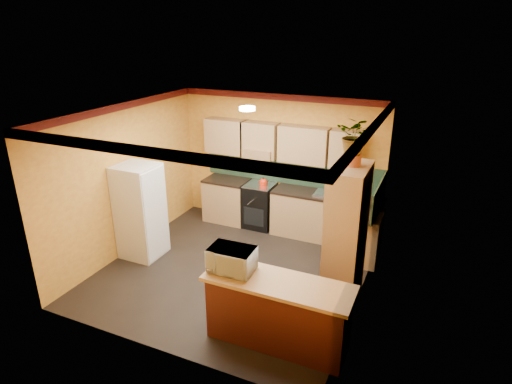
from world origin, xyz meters
TOP-DOWN VIEW (x-y plane):
  - room_shell at (0.02, 0.28)m, footprint 4.24×4.24m
  - base_cabinets_back at (0.33, 1.80)m, footprint 3.65×0.60m
  - countertop_back at (0.33, 1.80)m, footprint 3.65×0.62m
  - stove at (-0.30, 1.80)m, footprint 0.58×0.58m
  - kettle at (-0.20, 1.75)m, footprint 0.22×0.22m
  - sink at (1.10, 1.80)m, footprint 0.48×0.40m
  - base_cabinets_right at (1.80, 1.22)m, footprint 0.60×0.80m
  - countertop_right at (1.80, 1.22)m, footprint 0.62×0.80m
  - fridge at (-1.75, -0.14)m, footprint 0.68×0.66m
  - pantry at (1.85, 0.02)m, footprint 0.48×0.90m
  - fern_pot at (1.85, 0.07)m, footprint 0.22×0.22m
  - fern at (1.85, 0.07)m, footprint 0.53×0.48m
  - breakfast_bar at (1.32, -1.34)m, footprint 1.80×0.55m
  - bar_top at (1.32, -1.34)m, footprint 1.90×0.65m
  - microwave at (0.68, -1.34)m, footprint 0.59×0.41m

SIDE VIEW (x-z plane):
  - base_cabinets_back at x=0.33m, z-range 0.00..0.88m
  - base_cabinets_right at x=1.80m, z-range 0.00..0.88m
  - breakfast_bar at x=1.32m, z-range 0.00..0.88m
  - stove at x=-0.30m, z-range 0.00..0.91m
  - fridge at x=-1.75m, z-range 0.00..1.70m
  - countertop_back at x=0.33m, z-range 0.88..0.92m
  - countertop_right at x=1.80m, z-range 0.88..0.92m
  - bar_top at x=1.32m, z-range 0.88..0.93m
  - sink at x=1.10m, z-range 0.92..0.95m
  - kettle at x=-0.20m, z-range 0.91..1.09m
  - pantry at x=1.85m, z-range 0.00..2.10m
  - microwave at x=0.68m, z-range 0.93..1.25m
  - room_shell at x=0.02m, z-range 0.73..3.45m
  - fern_pot at x=1.85m, z-range 2.10..2.26m
  - fern at x=1.85m, z-range 2.26..2.78m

